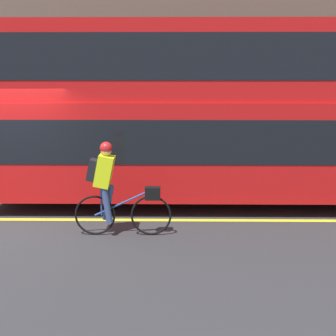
% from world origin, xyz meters
% --- Properties ---
extents(ground_plane, '(80.00, 80.00, 0.00)m').
position_xyz_m(ground_plane, '(0.00, 0.00, 0.00)').
color(ground_plane, '#2D2D30').
extents(road_center_line, '(50.00, 0.14, 0.01)m').
position_xyz_m(road_center_line, '(0.00, 0.08, 0.00)').
color(road_center_line, yellow).
rests_on(road_center_line, ground_plane).
extents(sidewalk_curb, '(60.00, 2.12, 0.14)m').
position_xyz_m(sidewalk_curb, '(0.00, 4.62, 0.07)').
color(sidewalk_curb, '#A8A399').
rests_on(sidewalk_curb, ground_plane).
extents(building_facade, '(60.00, 0.30, 6.86)m').
position_xyz_m(building_facade, '(0.00, 5.83, 3.43)').
color(building_facade, brown).
rests_on(building_facade, ground_plane).
extents(bus, '(10.25, 2.44, 3.77)m').
position_xyz_m(bus, '(4.58, 1.38, 2.09)').
color(bus, black).
rests_on(bus, ground_plane).
extents(cyclist_on_bike, '(1.69, 0.32, 1.65)m').
position_xyz_m(cyclist_on_bike, '(2.20, -0.74, 0.89)').
color(cyclist_on_bike, black).
rests_on(cyclist_on_bike, ground_plane).
extents(trash_bin, '(0.50, 0.50, 0.99)m').
position_xyz_m(trash_bin, '(1.50, 4.52, 0.63)').
color(trash_bin, '#515156').
rests_on(trash_bin, sidewalk_curb).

